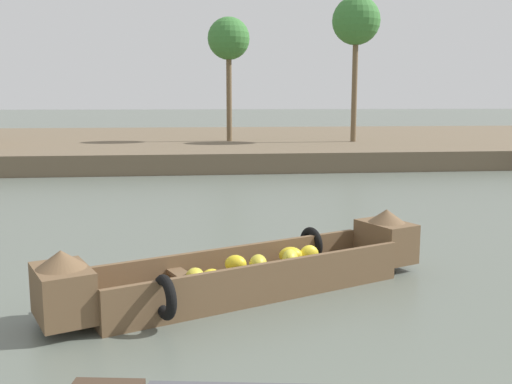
% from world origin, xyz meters
% --- Properties ---
extents(ground_plane, '(300.00, 300.00, 0.00)m').
position_xyz_m(ground_plane, '(0.00, 10.00, 0.00)').
color(ground_plane, '#596056').
extents(riverbank_strip, '(160.00, 20.00, 0.72)m').
position_xyz_m(riverbank_strip, '(0.00, 27.74, 0.36)').
color(riverbank_strip, brown).
rests_on(riverbank_strip, ground).
extents(banana_boat, '(5.29, 2.95, 0.91)m').
position_xyz_m(banana_boat, '(-0.93, 5.33, 0.32)').
color(banana_boat, brown).
rests_on(banana_boat, ground).
extents(palm_tree_near, '(1.86, 1.86, 5.45)m').
position_xyz_m(palm_tree_near, '(0.11, 24.15, 5.16)').
color(palm_tree_near, brown).
rests_on(palm_tree_near, riverbank_strip).
extents(palm_tree_mid, '(2.08, 2.08, 6.28)m').
position_xyz_m(palm_tree_mid, '(5.58, 23.15, 5.87)').
color(palm_tree_mid, brown).
rests_on(palm_tree_mid, riverbank_strip).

